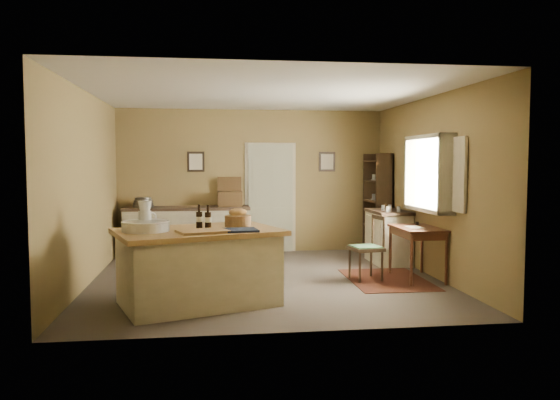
{
  "coord_description": "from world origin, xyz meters",
  "views": [
    {
      "loc": [
        -0.83,
        -7.83,
        1.72
      ],
      "look_at": [
        0.23,
        0.2,
        1.15
      ],
      "focal_mm": 35.0,
      "sensor_mm": 36.0,
      "label": 1
    }
  ],
  "objects_px": {
    "work_island": "(198,265)",
    "writing_desk": "(417,234)",
    "sideboard": "(188,230)",
    "right_cabinet": "(388,236)",
    "shelving_unit": "(379,204)",
    "desk_chair": "(366,249)"
  },
  "relations": [
    {
      "from": "sideboard",
      "to": "shelving_unit",
      "type": "relative_size",
      "value": 1.21
    },
    {
      "from": "work_island",
      "to": "desk_chair",
      "type": "bearing_deg",
      "value": 5.1
    },
    {
      "from": "work_island",
      "to": "sideboard",
      "type": "distance_m",
      "value": 3.49
    },
    {
      "from": "writing_desk",
      "to": "right_cabinet",
      "type": "xyz_separation_m",
      "value": [
        -0.0,
        1.29,
        -0.21
      ]
    },
    {
      "from": "sideboard",
      "to": "shelving_unit",
      "type": "distance_m",
      "value": 3.59
    },
    {
      "from": "right_cabinet",
      "to": "shelving_unit",
      "type": "height_order",
      "value": "shelving_unit"
    },
    {
      "from": "desk_chair",
      "to": "shelving_unit",
      "type": "xyz_separation_m",
      "value": [
        0.91,
        2.22,
        0.47
      ]
    },
    {
      "from": "shelving_unit",
      "to": "right_cabinet",
      "type": "bearing_deg",
      "value": -98.84
    },
    {
      "from": "work_island",
      "to": "shelving_unit",
      "type": "bearing_deg",
      "value": 25.97
    },
    {
      "from": "sideboard",
      "to": "right_cabinet",
      "type": "bearing_deg",
      "value": -18.89
    },
    {
      "from": "shelving_unit",
      "to": "writing_desk",
      "type": "bearing_deg",
      "value": -93.8
    },
    {
      "from": "sideboard",
      "to": "writing_desk",
      "type": "bearing_deg",
      "value": -35.81
    },
    {
      "from": "writing_desk",
      "to": "desk_chair",
      "type": "distance_m",
      "value": 0.79
    },
    {
      "from": "right_cabinet",
      "to": "shelving_unit",
      "type": "relative_size",
      "value": 0.54
    },
    {
      "from": "work_island",
      "to": "writing_desk",
      "type": "xyz_separation_m",
      "value": [
        3.16,
        1.02,
        0.19
      ]
    },
    {
      "from": "desk_chair",
      "to": "work_island",
      "type": "bearing_deg",
      "value": -165.58
    },
    {
      "from": "writing_desk",
      "to": "shelving_unit",
      "type": "height_order",
      "value": "shelving_unit"
    },
    {
      "from": "work_island",
      "to": "writing_desk",
      "type": "height_order",
      "value": "work_island"
    },
    {
      "from": "work_island",
      "to": "sideboard",
      "type": "relative_size",
      "value": 0.96
    },
    {
      "from": "sideboard",
      "to": "writing_desk",
      "type": "distance_m",
      "value": 4.2
    },
    {
      "from": "sideboard",
      "to": "writing_desk",
      "type": "height_order",
      "value": "sideboard"
    },
    {
      "from": "writing_desk",
      "to": "sideboard",
      "type": "bearing_deg",
      "value": 144.19
    }
  ]
}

